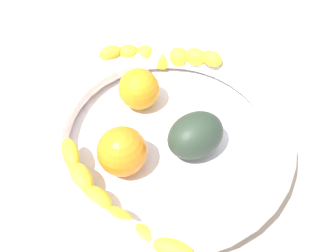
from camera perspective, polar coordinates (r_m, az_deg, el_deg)
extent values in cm
cube|color=#B6A692|center=(52.68, 0.00, -4.61)|extent=(120.00, 120.00, 3.00)
cylinder|color=white|center=(50.49, 0.00, -2.93)|extent=(32.94, 32.94, 2.33)
torus|color=white|center=(48.01, 0.00, -0.80)|extent=(35.62, 35.62, 3.83)
ellipsoid|color=yellow|center=(46.06, -16.07, -4.30)|extent=(3.73, 5.21, 2.15)
ellipsoid|color=yellow|center=(44.41, -14.42, -8.38)|extent=(4.69, 5.42, 2.62)
ellipsoid|color=yellow|center=(43.07, -11.82, -12.36)|extent=(5.44, 5.61, 3.08)
ellipsoid|color=yellow|center=(41.57, -8.35, -15.67)|extent=(5.63, 5.39, 3.08)
ellipsoid|color=yellow|center=(39.92, -3.95, -18.15)|extent=(5.42, 4.60, 2.62)
ellipsoid|color=yellow|center=(38.77, 1.40, -19.89)|extent=(5.20, 3.61, 2.15)
ellipsoid|color=yellow|center=(55.47, 7.34, 11.18)|extent=(4.35, 4.05, 2.35)
ellipsoid|color=yellow|center=(56.81, 4.60, 11.50)|extent=(4.51, 4.10, 2.78)
ellipsoid|color=yellow|center=(57.92, 1.80, 11.51)|extent=(4.41, 4.09, 3.20)
ellipsoid|color=yellow|center=(58.80, -1.01, 11.19)|extent=(4.04, 4.00, 3.62)
ellipsoid|color=yellow|center=(58.37, -3.88, 11.78)|extent=(3.85, 3.41, 3.20)
ellipsoid|color=yellow|center=(57.72, -6.78, 12.04)|extent=(4.20, 3.54, 2.78)
ellipsoid|color=yellow|center=(56.83, -9.67, 11.98)|extent=(4.29, 3.60, 2.35)
sphere|color=orange|center=(44.65, -7.71, -4.23)|extent=(6.67, 6.67, 6.67)
sphere|color=orange|center=(51.88, -4.90, 6.19)|extent=(6.28, 6.28, 6.28)
ellipsoid|color=#2C3B2C|center=(46.37, 4.64, -1.52)|extent=(10.44, 9.89, 5.96)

